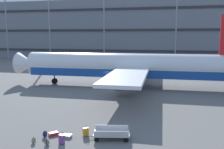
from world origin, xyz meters
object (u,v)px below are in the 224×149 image
object	(u,v)px
baggage_cart	(111,133)
backpack_purple	(45,134)
suitcase_silver	(67,136)
suitcase_upright	(86,132)
suitcase_navy	(62,139)
suitcase_small	(54,134)
backpack_large	(33,141)
airliner	(130,67)
backpack_red	(47,142)

from	to	relation	value
baggage_cart	backpack_purple	bearing A→B (deg)	-171.15
suitcase_silver	suitcase_upright	size ratio (longest dim) A/B	0.78
suitcase_upright	suitcase_navy	distance (m)	2.03
suitcase_small	backpack_large	xyz separation A→B (m)	(-0.76, -1.61, 0.08)
airliner	suitcase_navy	size ratio (longest dim) A/B	42.70
airliner	backpack_purple	bearing A→B (deg)	-100.09
suitcase_small	backpack_red	distance (m)	1.69
suitcase_navy	suitcase_upright	bearing A→B (deg)	53.66
airliner	backpack_red	distance (m)	21.28
backpack_large	baggage_cart	xyz separation A→B (m)	(5.16, 1.92, 0.22)
suitcase_small	suitcase_navy	bearing A→B (deg)	-46.02
suitcase_small	suitcase_navy	distance (m)	1.78
backpack_purple	suitcase_small	bearing A→B (deg)	42.57
suitcase_upright	backpack_large	world-z (taller)	suitcase_upright
suitcase_small	backpack_red	bearing A→B (deg)	-78.84
airliner	backpack_red	world-z (taller)	airliner
suitcase_silver	suitcase_small	world-z (taller)	suitcase_small
suitcase_small	backpack_red	world-z (taller)	backpack_red
suitcase_silver	baggage_cart	xyz separation A→B (m)	(3.26, 0.46, 0.32)
suitcase_navy	backpack_large	size ratio (longest dim) A/B	1.77
suitcase_small	baggage_cart	xyz separation A→B (m)	(4.41, 0.32, 0.30)
baggage_cart	suitcase_upright	bearing A→B (deg)	178.54
suitcase_navy	backpack_purple	world-z (taller)	suitcase_navy
baggage_cart	airliner	bearing A→B (deg)	94.19
backpack_large	suitcase_silver	bearing A→B (deg)	37.49
backpack_red	backpack_purple	size ratio (longest dim) A/B	0.94
airliner	suitcase_navy	bearing A→B (deg)	-95.00
suitcase_upright	suitcase_navy	world-z (taller)	suitcase_upright
backpack_red	airliner	bearing A→B (deg)	82.66
suitcase_silver	backpack_large	xyz separation A→B (m)	(-1.91, -1.46, 0.10)
suitcase_navy	backpack_large	bearing A→B (deg)	-170.21
suitcase_small	suitcase_silver	bearing A→B (deg)	-7.20
backpack_large	baggage_cart	size ratio (longest dim) A/B	0.14
suitcase_navy	backpack_red	world-z (taller)	suitcase_navy
suitcase_navy	baggage_cart	distance (m)	3.56
airliner	suitcase_navy	xyz separation A→B (m)	(-1.80, -20.54, -2.64)
suitcase_silver	suitcase_navy	world-z (taller)	suitcase_navy
airliner	backpack_purple	xyz separation A→B (m)	(-3.51, -19.72, -2.76)
suitcase_navy	backpack_purple	xyz separation A→B (m)	(-1.71, 0.82, -0.12)
baggage_cart	backpack_red	bearing A→B (deg)	-154.28
suitcase_small	backpack_red	size ratio (longest dim) A/B	1.47
backpack_purple	baggage_cart	size ratio (longest dim) A/B	0.16
airliner	backpack_red	size ratio (longest dim) A/B	71.23
backpack_large	suitcase_upright	bearing A→B (deg)	31.84
backpack_large	backpack_red	bearing A→B (deg)	-2.26
airliner	backpack_large	distance (m)	21.40
airliner	suitcase_silver	bearing A→B (deg)	-95.50
backpack_large	backpack_purple	world-z (taller)	backpack_purple
airliner	baggage_cart	xyz separation A→B (m)	(1.39, -18.96, -2.57)
suitcase_upright	backpack_large	distance (m)	3.75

